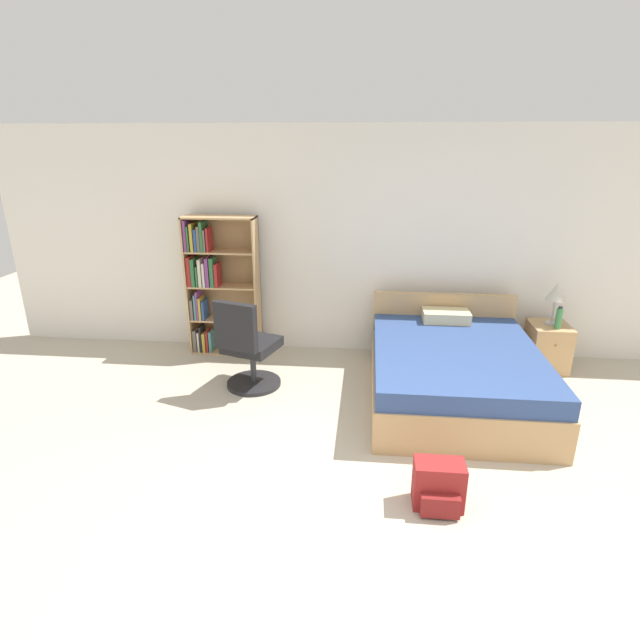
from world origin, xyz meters
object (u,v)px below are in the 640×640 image
object	(u,v)px
bed	(453,371)
table_lamp	(556,293)
backpack_red	(439,486)
bookshelf	(214,283)
water_bottle	(559,318)
nightstand	(547,347)
office_chair	(248,349)

from	to	relation	value
bed	table_lamp	size ratio (longest dim) A/B	4.24
backpack_red	bookshelf	bearing A→B (deg)	132.21
bed	water_bottle	world-z (taller)	bed
bed	nightstand	world-z (taller)	bed
backpack_red	office_chair	bearing A→B (deg)	136.77
office_chair	table_lamp	world-z (taller)	table_lamp
bed	backpack_red	world-z (taller)	bed
nightstand	table_lamp	xyz separation A→B (m)	(0.01, 0.03, 0.62)
bed	table_lamp	world-z (taller)	table_lamp
office_chair	backpack_red	bearing A→B (deg)	-43.23
backpack_red	nightstand	bearing A→B (deg)	58.62
table_lamp	backpack_red	world-z (taller)	table_lamp
backpack_red	bed	bearing A→B (deg)	78.53
bookshelf	nightstand	distance (m)	3.85
bed	backpack_red	bearing A→B (deg)	-101.47
bed	table_lamp	xyz separation A→B (m)	(1.16, 0.82, 0.59)
nightstand	backpack_red	distance (m)	2.84
nightstand	water_bottle	bearing A→B (deg)	-75.88
bookshelf	bed	distance (m)	2.86
bookshelf	backpack_red	world-z (taller)	bookshelf
table_lamp	office_chair	bearing A→B (deg)	-165.26
bookshelf	water_bottle	xyz separation A→B (m)	(3.83, -0.24, -0.22)
bed	nightstand	distance (m)	1.40
office_chair	water_bottle	bearing A→B (deg)	12.36
office_chair	water_bottle	distance (m)	3.30
bed	office_chair	world-z (taller)	office_chair
bed	backpack_red	xyz separation A→B (m)	(-0.33, -1.63, -0.12)
bed	table_lamp	bearing A→B (deg)	35.28
bed	water_bottle	xyz separation A→B (m)	(1.18, 0.68, 0.35)
office_chair	water_bottle	xyz separation A→B (m)	(3.22, 0.71, 0.20)
table_lamp	water_bottle	bearing A→B (deg)	-83.30
table_lamp	water_bottle	distance (m)	0.28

